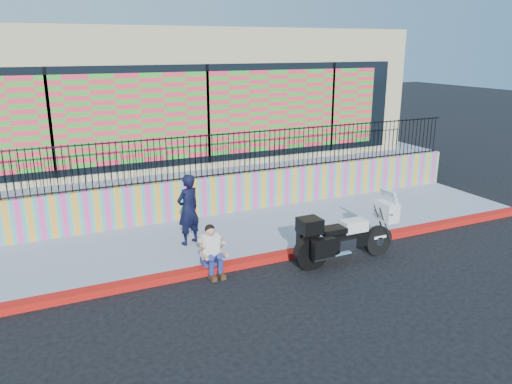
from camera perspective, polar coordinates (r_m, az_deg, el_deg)
ground at (r=11.55m, az=1.86°, el=-7.83°), size 90.00×90.00×0.00m
red_curb at (r=11.52m, az=1.87°, el=-7.49°), size 16.00×0.30×0.15m
sidewalk at (r=12.90m, az=-1.44°, el=-4.80°), size 16.00×3.00×0.15m
mural_wall at (r=14.10m, az=-4.06°, el=-0.29°), size 16.00×0.20×1.10m
metal_fence at (r=13.82m, az=-4.16°, el=4.28°), size 15.80×0.04×1.20m
elevated_platform at (r=18.83m, az=-9.65°, el=3.52°), size 16.00×10.00×1.25m
storefront_building at (r=18.22m, az=-9.86°, el=11.45°), size 14.00×8.06×4.00m
police_motorcycle at (r=11.42m, az=10.06°, el=-4.80°), size 2.53×0.84×1.57m
police_officer at (r=11.92m, az=-7.76°, el=-1.99°), size 0.74×0.62×1.72m
seated_man at (r=10.76m, az=-4.98°, el=-7.15°), size 0.54×0.71×1.06m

